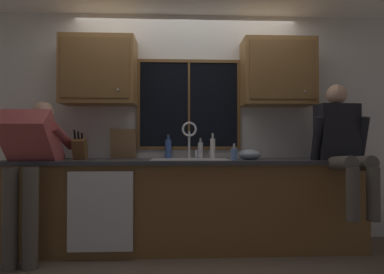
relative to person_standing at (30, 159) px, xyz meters
name	(u,v)px	position (x,y,z in m)	size (l,w,h in m)	color
back_wall	(186,127)	(1.46, 0.65, 0.33)	(5.96, 0.12, 2.55)	silver
window_glass	(189,105)	(1.49, 0.58, 0.58)	(1.10, 0.02, 0.95)	black
window_frame_top	(189,61)	(1.49, 0.57, 1.07)	(1.17, 0.02, 0.04)	brown
window_frame_bottom	(189,148)	(1.49, 0.57, 0.09)	(1.17, 0.02, 0.04)	brown
window_frame_left	(138,104)	(0.92, 0.57, 0.58)	(0.04, 0.02, 0.95)	brown
window_frame_right	(239,105)	(2.05, 0.57, 0.58)	(0.04, 0.02, 0.95)	brown
window_mullion_center	(189,104)	(1.49, 0.57, 0.58)	(0.02, 0.02, 0.95)	brown
lower_cabinet_run	(187,206)	(1.46, 0.30, -0.50)	(3.56, 0.58, 0.88)	brown
countertop	(187,161)	(1.46, 0.28, -0.04)	(3.62, 0.62, 0.04)	#38383D
dishwasher_front	(100,211)	(0.65, -0.02, -0.49)	(0.60, 0.02, 0.74)	white
upper_cabinet_left	(99,71)	(0.52, 0.42, 0.92)	(0.78, 0.36, 0.72)	olive
upper_cabinet_right	(278,73)	(2.46, 0.42, 0.92)	(0.78, 0.36, 0.72)	olive
sink	(190,169)	(1.49, 0.29, -0.12)	(0.80, 0.46, 0.21)	#B7B7BC
faucet	(190,135)	(1.49, 0.47, 0.23)	(0.18, 0.09, 0.40)	silver
person_standing	(30,159)	(0.00, 0.00, 0.00)	(0.53, 0.71, 1.51)	#595147
person_sitting_on_counter	(342,142)	(2.96, 0.02, 0.16)	(0.54, 0.61, 1.26)	#595147
knife_block	(80,149)	(0.36, 0.30, 0.09)	(0.12, 0.18, 0.32)	brown
cutting_board	(123,144)	(0.76, 0.51, 0.14)	(0.28, 0.02, 0.33)	#997047
mixing_bowl	(250,155)	(2.10, 0.23, 0.03)	(0.23, 0.23, 0.11)	#8C99A8
soap_dispenser	(234,154)	(1.91, 0.09, 0.04)	(0.06, 0.07, 0.17)	#668CCC
bottle_green_glass	(168,148)	(1.26, 0.52, 0.09)	(0.07, 0.07, 0.27)	#334C8C
bottle_tall_clear	(200,150)	(1.61, 0.50, 0.07)	(0.06, 0.06, 0.23)	#B7B7BC
bottle_amber_small	(213,148)	(1.74, 0.46, 0.09)	(0.05, 0.05, 0.29)	silver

